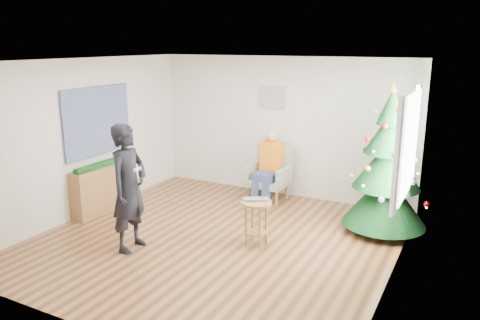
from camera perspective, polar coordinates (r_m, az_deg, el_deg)
The scene contains 19 objects.
floor at distance 7.03m, azimuth -3.03°, elevation -9.71°, with size 5.00×5.00×0.00m, color brown.
ceiling at distance 6.43m, azimuth -3.34°, elevation 11.98°, with size 5.00×5.00×0.00m, color white.
wall_back at distance 8.80m, azimuth 5.17°, elevation 4.03°, with size 5.00×5.00×0.00m, color silver.
wall_front at distance 4.73m, azimuth -18.91°, elevation -5.71°, with size 5.00×5.00×0.00m, color silver.
wall_left at distance 8.15m, azimuth -18.49°, elevation 2.53°, with size 5.00×5.00×0.00m, color silver.
wall_right at distance 5.78m, azimuth 18.66°, elevation -2.08°, with size 5.00×5.00×0.00m, color silver.
window_panel at distance 6.70m, azimuth 19.94°, elevation 1.75°, with size 0.04×1.30×1.40m, color white.
curtains at distance 6.71m, azimuth 19.69°, elevation 1.78°, with size 0.05×1.75×1.50m.
christmas_tree at distance 7.35m, azimuth 17.51°, elevation -0.81°, with size 1.26×1.26×2.28m.
stool at distance 6.74m, azimuth 1.98°, elevation -7.65°, with size 0.44×0.44×0.66m.
laptop at distance 6.63m, azimuth 2.00°, elevation -4.94°, with size 0.36×0.23×0.03m, color silver.
armchair at distance 8.65m, azimuth 3.63°, elevation -2.51°, with size 0.76×0.69×0.99m.
seated_person at distance 8.52m, azimuth 3.50°, elevation -0.67°, with size 0.42×0.60×1.30m.
standing_man at distance 6.63m, azimuth -13.39°, elevation -3.32°, with size 0.65×0.43×1.79m, color black.
game_controller at distance 6.40m, azimuth -12.42°, elevation -1.09°, with size 0.04×0.13×0.04m, color white.
console at distance 8.29m, azimuth -16.89°, elevation -3.59°, with size 0.30×1.00×0.80m, color brown.
garland at distance 8.18m, azimuth -17.11°, elevation -0.79°, with size 0.14×0.14×0.90m, color black.
tapestry at distance 8.28m, azimuth -16.95°, elevation 4.59°, with size 0.03×1.50×1.15m, color black.
framed_picture at distance 8.77m, azimuth 3.94°, elevation 7.65°, with size 0.52×0.05×0.42m.
Camera 1 is at (3.30, -5.51, 2.85)m, focal length 35.00 mm.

